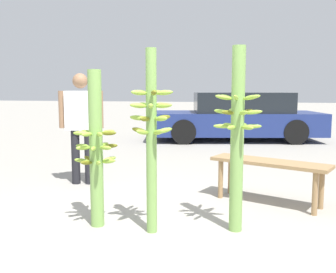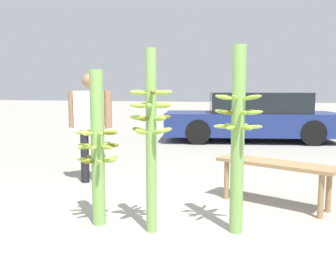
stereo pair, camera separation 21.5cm
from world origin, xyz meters
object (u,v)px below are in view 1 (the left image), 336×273
Objects in this scene: banana_stalk_center at (151,134)px; vendor_person at (81,119)px; banana_stalk_right at (237,136)px; market_bench at (269,168)px; banana_stalk_left at (96,149)px; parked_car at (236,117)px.

banana_stalk_center reaches higher than vendor_person.
market_bench is at bearing 71.63° from banana_stalk_right.
parked_car is at bearing 82.26° from banana_stalk_left.
market_bench is (2.56, -0.34, -0.50)m from vendor_person.
banana_stalk_right is at bearing 170.54° from parked_car.
parked_car is at bearing -120.45° from vendor_person.
market_bench is 0.30× the size of parked_car.
banana_stalk_center reaches higher than banana_stalk_left.
banana_stalk_right is at bearing 138.10° from vendor_person.
banana_stalk_left reaches higher than market_bench.
banana_stalk_left is at bearing -122.78° from market_bench.
vendor_person is at bearing 133.83° from banana_stalk_center.
banana_stalk_right is at bearing 16.26° from banana_stalk_center.
banana_stalk_center is at bearing -163.74° from banana_stalk_right.
banana_stalk_center reaches higher than market_bench.
market_bench is at bearing 161.01° from vendor_person.
banana_stalk_left is 0.32× the size of parked_car.
market_bench is (1.65, 1.17, -0.34)m from banana_stalk_left.
banana_stalk_right is 1.13m from market_bench.
banana_stalk_left is at bearing 176.95° from banana_stalk_center.
banana_stalk_right is 2.59m from vendor_person.
banana_stalk_right is (1.33, 0.19, 0.14)m from banana_stalk_left.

